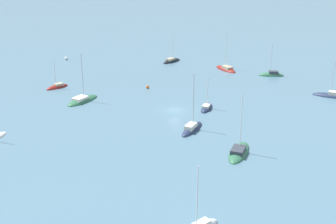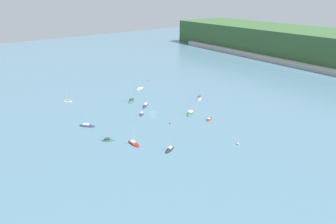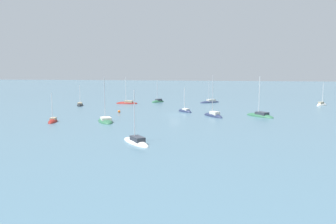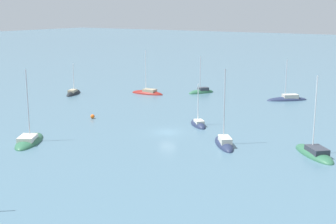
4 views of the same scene
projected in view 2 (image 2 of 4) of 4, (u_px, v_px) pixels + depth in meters
ground_plane at (153, 113)px, 145.24m from camera, size 600.00×600.00×0.00m
hillside_ridge at (325, 47)px, 250.41m from camera, size 341.81×76.12×27.33m
shore_town_strip at (300, 65)px, 232.15m from camera, size 290.54×6.00×4.15m
sailboat_0 at (209, 119)px, 137.22m from camera, size 3.50×5.90×7.43m
sailboat_1 at (145, 106)px, 153.60m from camera, size 6.42×7.34×11.55m
sailboat_2 at (190, 113)px, 144.12m from camera, size 7.15×8.96×11.27m
sailboat_3 at (140, 89)px, 181.30m from camera, size 3.33×6.58×9.70m
sailboat_4 at (108, 140)px, 117.86m from camera, size 4.94×6.49×9.14m
sailboat_5 at (200, 98)px, 165.05m from camera, size 7.08×7.51×9.29m
sailboat_6 at (68, 102)px, 159.50m from camera, size 4.92×5.11×8.65m
sailboat_7 at (134, 144)px, 115.12m from camera, size 7.98×3.26×10.39m
sailboat_8 at (87, 126)px, 130.49m from camera, size 8.07×7.57×9.15m
sailboat_9 at (170, 150)px, 110.71m from camera, size 4.22×6.72×7.77m
sailboat_10 at (131, 101)px, 160.83m from camera, size 8.10×8.18×11.15m
sailboat_11 at (142, 114)px, 143.05m from camera, size 5.35×5.27×7.73m
mooring_buoy_0 at (170, 123)px, 133.22m from camera, size 0.73×0.73×0.73m
mooring_buoy_1 at (148, 80)px, 197.80m from camera, size 0.70×0.70×0.70m
mooring_buoy_2 at (238, 144)px, 114.49m from camera, size 0.88×0.88×0.88m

